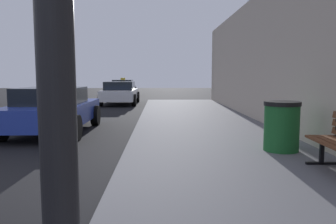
% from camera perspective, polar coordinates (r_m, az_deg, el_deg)
% --- Properties ---
extents(sidewalk, '(4.00, 32.00, 0.15)m').
position_cam_1_polar(sidewalk, '(4.60, 15.59, -13.22)').
color(sidewalk, '#5B5B60').
rests_on(sidewalk, ground_plane).
extents(trash_bin, '(0.69, 0.69, 0.95)m').
position_cam_1_polar(trash_bin, '(6.75, 18.89, -2.28)').
color(trash_bin, '#195926').
rests_on(trash_bin, sidewalk).
extents(car_blue, '(2.03, 4.05, 1.43)m').
position_cam_1_polar(car_blue, '(9.85, -19.01, 0.39)').
color(car_blue, '#233899').
rests_on(car_blue, ground_plane).
extents(car_white, '(1.97, 4.35, 1.27)m').
position_cam_1_polar(car_white, '(18.95, -8.20, 3.30)').
color(car_white, white).
rests_on(car_white, ground_plane).
extents(car_silver, '(1.93, 4.36, 1.43)m').
position_cam_1_polar(car_silver, '(27.54, -7.68, 4.19)').
color(car_silver, '#B7B7BF').
rests_on(car_silver, ground_plane).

